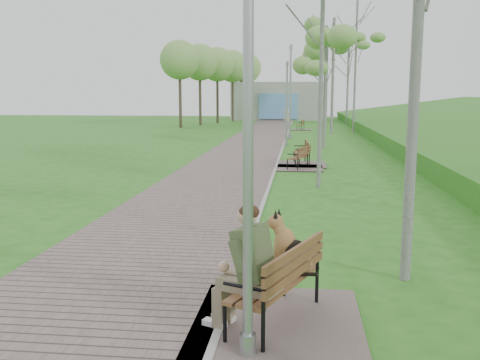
# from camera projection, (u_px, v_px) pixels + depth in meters

# --- Properties ---
(ground) EXTENTS (120.00, 120.00, 0.00)m
(ground) POSITION_uv_depth(u_px,v_px,m) (236.00, 282.00, 7.92)
(ground) COLOR #28661A
(ground) RESTS_ON ground
(walkway) EXTENTS (3.50, 67.00, 0.04)m
(walkway) POSITION_uv_depth(u_px,v_px,m) (252.00, 145.00, 29.20)
(walkway) COLOR #675653
(walkway) RESTS_ON ground
(kerb) EXTENTS (0.10, 67.00, 0.05)m
(kerb) POSITION_uv_depth(u_px,v_px,m) (284.00, 145.00, 29.01)
(kerb) COLOR #999993
(kerb) RESTS_ON ground
(building_north) EXTENTS (10.00, 5.20, 4.00)m
(building_north) POSITION_uv_depth(u_px,v_px,m) (279.00, 101.00, 57.77)
(building_north) COLOR #9E9E99
(building_north) RESTS_ON ground
(bench_main) EXTENTS (2.02, 2.25, 1.76)m
(bench_main) POSITION_uv_depth(u_px,v_px,m) (270.00, 285.00, 6.37)
(bench_main) COLOR #675653
(bench_main) RESTS_ON ground
(bench_second) EXTENTS (1.71, 1.90, 1.05)m
(bench_second) POSITION_uv_depth(u_px,v_px,m) (299.00, 163.00, 19.94)
(bench_second) COLOR #675653
(bench_second) RESTS_ON ground
(bench_third) EXTENTS (1.91, 2.13, 1.18)m
(bench_third) POSITION_uv_depth(u_px,v_px,m) (301.00, 159.00, 20.94)
(bench_third) COLOR #675653
(bench_third) RESTS_ON ground
(bench_far) EXTENTS (1.61, 1.79, 0.99)m
(bench_far) POSITION_uv_depth(u_px,v_px,m) (301.00, 128.00, 41.29)
(bench_far) COLOR #675653
(bench_far) RESTS_ON ground
(lamp_post_near) EXTENTS (0.18, 0.18, 4.60)m
(lamp_post_near) POSITION_uv_depth(u_px,v_px,m) (248.00, 156.00, 5.31)
(lamp_post_near) COLOR #94979C
(lamp_post_near) RESTS_ON ground
(lamp_post_second) EXTENTS (0.17, 0.17, 4.44)m
(lamp_post_second) POSITION_uv_depth(u_px,v_px,m) (287.00, 107.00, 28.33)
(lamp_post_second) COLOR #94979C
(lamp_post_second) RESTS_ON ground
(lamp_post_third) EXTENTS (0.22, 0.22, 5.72)m
(lamp_post_third) POSITION_uv_depth(u_px,v_px,m) (290.00, 95.00, 32.81)
(lamp_post_third) COLOR #94979C
(lamp_post_third) RESTS_ON ground
(pedestrian_near) EXTENTS (0.69, 0.53, 1.69)m
(pedestrian_near) POSITION_uv_depth(u_px,v_px,m) (286.00, 115.00, 48.20)
(pedestrian_near) COLOR silver
(pedestrian_near) RESTS_ON ground
(pedestrian_far) EXTENTS (0.83, 0.71, 1.48)m
(pedestrian_far) POSITION_uv_depth(u_px,v_px,m) (249.00, 120.00, 41.18)
(pedestrian_far) COLOR gray
(pedestrian_far) RESTS_ON ground
(birch_mid_c) EXTENTS (2.28, 2.28, 6.37)m
(birch_mid_c) POSITION_uv_depth(u_px,v_px,m) (326.00, 49.00, 26.77)
(birch_mid_c) COLOR silver
(birch_mid_c) RESTS_ON ground
(birch_far_b) EXTENTS (2.74, 2.74, 8.14)m
(birch_far_b) POSITION_uv_depth(u_px,v_px,m) (334.00, 40.00, 36.06)
(birch_far_b) COLOR silver
(birch_far_b) RESTS_ON ground
(birch_far_c) EXTENTS (2.76, 2.76, 9.65)m
(birch_far_c) POSITION_uv_depth(u_px,v_px,m) (357.00, 25.00, 37.66)
(birch_far_c) COLOR silver
(birch_far_c) RESTS_ON ground
(birch_distant_a) EXTENTS (2.68, 2.68, 8.12)m
(birch_distant_a) POSITION_uv_depth(u_px,v_px,m) (328.00, 48.00, 42.86)
(birch_distant_a) COLOR silver
(birch_distant_a) RESTS_ON ground
(birch_distant_b) EXTENTS (2.52, 2.52, 8.07)m
(birch_distant_b) POSITION_uv_depth(u_px,v_px,m) (349.00, 53.00, 47.41)
(birch_distant_b) COLOR silver
(birch_distant_b) RESTS_ON ground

